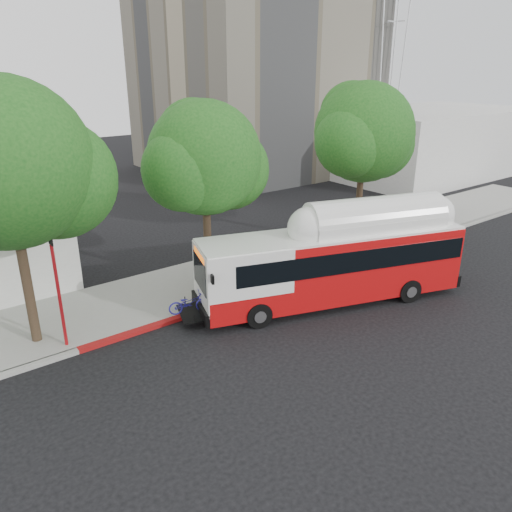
% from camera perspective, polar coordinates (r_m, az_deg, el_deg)
% --- Properties ---
extents(ground, '(120.00, 120.00, 0.00)m').
position_cam_1_polar(ground, '(20.29, 6.21, -8.35)').
color(ground, black).
rests_on(ground, ground).
extents(sidewalk, '(60.00, 5.00, 0.15)m').
position_cam_1_polar(sidewalk, '(24.86, -4.02, -2.33)').
color(sidewalk, gray).
rests_on(sidewalk, ground).
extents(curb_strip, '(60.00, 0.30, 0.15)m').
position_cam_1_polar(curb_strip, '(22.91, -0.44, -4.40)').
color(curb_strip, gray).
rests_on(curb_strip, ground).
extents(red_curb_segment, '(10.00, 0.32, 0.16)m').
position_cam_1_polar(red_curb_segment, '(21.44, -6.93, -6.43)').
color(red_curb_segment, maroon).
rests_on(red_curb_segment, ground).
extents(street_tree_left, '(6.67, 5.80, 9.74)m').
position_cam_1_polar(street_tree_left, '(18.96, -25.24, 9.00)').
color(street_tree_left, '#2D2116').
rests_on(street_tree_left, ground).
extents(street_tree_mid, '(5.75, 5.00, 8.62)m').
position_cam_1_polar(street_tree_mid, '(22.49, -5.06, 10.69)').
color(street_tree_mid, '#2D2116').
rests_on(street_tree_mid, ground).
extents(street_tree_right, '(6.21, 5.40, 9.18)m').
position_cam_1_polar(street_tree_right, '(28.84, 12.72, 13.26)').
color(street_tree_right, '#2D2116').
rests_on(street_tree_right, ground).
extents(horizon_block, '(20.00, 12.00, 6.00)m').
position_cam_1_polar(horizon_block, '(51.60, 19.09, 12.24)').
color(horizon_block, silver).
rests_on(horizon_block, ground).
extents(transit_bus, '(12.63, 5.98, 3.71)m').
position_cam_1_polar(transit_bus, '(22.02, 8.87, -1.03)').
color(transit_bus, '#BA0C0E').
rests_on(transit_bus, ground).
extents(signal_pole, '(0.12, 0.41, 4.36)m').
position_cam_1_polar(signal_pole, '(19.27, -21.60, -4.04)').
color(signal_pole, '#A61117').
rests_on(signal_pole, ground).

